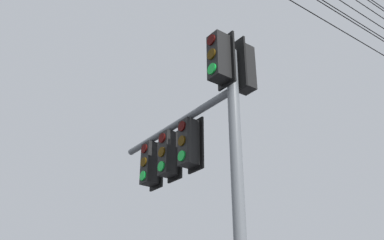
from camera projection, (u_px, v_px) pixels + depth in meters
The scene contains 1 object.
signal_mast_assembly at pixel (203, 148), 7.86m from camera, with size 3.01×2.95×6.61m.
Camera 1 is at (-5.60, 0.44, 1.71)m, focal length 41.21 mm.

